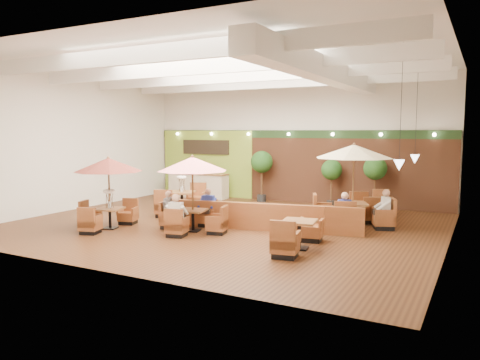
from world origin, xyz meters
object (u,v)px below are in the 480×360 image
Objects in this scene: table_4 at (299,235)px; diner_1 at (208,204)px; diner_0 at (177,211)px; diner_3 at (344,208)px; table_1 at (193,179)px; service_counter at (198,185)px; diner_2 at (170,206)px; table_3 at (182,200)px; booth_divider at (262,217)px; topiary_2 at (375,170)px; diner_4 at (384,206)px; table_0 at (108,177)px; table_2 at (353,170)px; table_5 at (377,209)px; topiary_1 at (332,172)px; topiary_0 at (262,164)px.

diner_1 is (-3.80, 1.43, 0.39)m from table_4.
diner_1 is at bearing 75.23° from diner_0.
table_1 is at bearing -177.93° from diner_3.
service_counter is 3.82× the size of diner_2.
table_3 reaches higher than service_counter.
diner_3 is at bearing 11.70° from booth_divider.
table_3 is at bearing 143.17° from table_4.
diner_4 is (1.06, -3.59, -0.84)m from topiary_2.
table_0 reaches higher than table_4.
diner_3 is at bearing -89.64° from topiary_2.
diner_0 is at bearing -169.20° from diner_3.
table_0 is at bearing 23.59° from diner_1.
table_0 is 0.82× the size of table_3.
table_0 is 6.61m from table_4.
diner_4 is (5.34, 3.13, -0.89)m from table_1.
table_5 is (0.44, 1.79, -1.53)m from table_2.
table_0 is 9.03m from diner_4.
diner_0 is (-2.49, -7.61, -0.72)m from topiary_1.
topiary_1 is at bearing 87.50° from diner_3.
diner_0 is 6.68m from diner_4.
service_counter is 1.03× the size of table_2.
table_4 reaches higher than table_5.
table_1 is 3.00× the size of diner_1.
topiary_1 reaches higher than table_4.
diner_3 is at bearing -68.51° from topiary_1.
table_1 is 2.99× the size of diner_3.
diner_4 reaches higher than table_5.
diner_2 is at bearing 34.01° from diner_1.
diner_0 reaches higher than table_5.
table_0 is 2.83m from diner_0.
topiary_2 reaches higher than service_counter.
table_0 is 0.99× the size of table_1.
table_3 is at bearing 72.68° from diner_4.
topiary_0 is 2.69× the size of diner_0.
table_2 is 3.60m from topiary_2.
topiary_2 is at bearing 0.00° from topiary_0.
topiary_0 is at bearing 3.49° from service_counter.
table_1 is at bearing -83.72° from topiary_0.
booth_divider is at bearing -95.78° from topiary_1.
topiary_1 reaches higher than diner_2.
topiary_0 is 2.93× the size of diner_2.
diner_2 is (-5.17, -6.73, -0.86)m from topiary_2.
diner_0 is 5.25m from diner_3.
table_4 is at bearing 148.36° from diner_1.
topiary_2 is (2.36, 5.61, 1.17)m from booth_divider.
table_1 reaches higher than table_3.
table_0 is 2.86× the size of diner_4.
topiary_2 reaches higher than diner_2.
table_5 is (7.41, 5.87, -1.35)m from table_0.
table_1 is 4.88m from diner_3.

